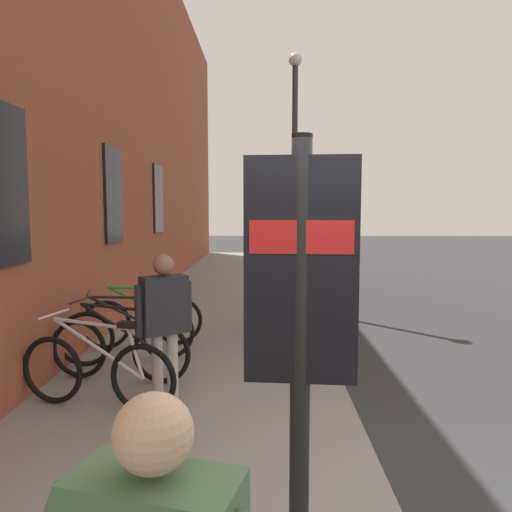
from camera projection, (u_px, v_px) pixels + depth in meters
The scene contains 11 objects.
ground at pixel (371, 328), 8.92m from camera, with size 60.00×60.00×0.00m, color #2D2D30.
sidewalk_pavement at pixel (228, 303), 10.95m from camera, with size 24.00×3.50×0.12m, color gray.
station_facade at pixel (143, 116), 11.56m from camera, with size 22.00×0.65×8.66m.
bicycle_beside_lamp at pixel (97, 372), 5.02m from camera, with size 0.59×1.73×0.97m.
bicycle_by_door at pixel (120, 349), 5.84m from camera, with size 0.49×1.76×0.97m.
bicycle_mid_rack at pixel (129, 334), 6.52m from camera, with size 0.63×1.72×0.97m.
bicycle_under_window at pixel (143, 321), 7.27m from camera, with size 0.61×1.73×0.97m.
transit_info_sign at pixel (301, 302), 2.39m from camera, with size 0.13×0.55×2.40m.
pedestrian_near_bus at pixel (164, 315), 5.01m from camera, with size 0.44×0.53×1.59m.
pedestrian_by_facade at pixel (268, 271), 8.19m from camera, with size 0.44×0.56×1.65m.
street_lamp at pixel (295, 158), 10.32m from camera, with size 0.28×0.28×5.24m.
Camera 1 is at (-2.78, 0.94, 2.17)m, focal length 34.52 mm.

